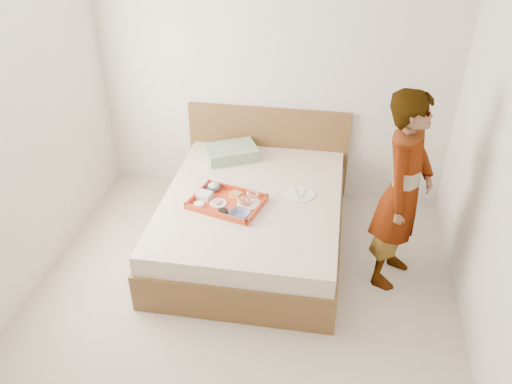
{
  "coord_description": "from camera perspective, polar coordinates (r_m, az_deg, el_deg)",
  "views": [
    {
      "loc": [
        0.63,
        -2.8,
        3.11
      ],
      "look_at": [
        0.02,
        0.9,
        0.65
      ],
      "focal_mm": 36.79,
      "sensor_mm": 36.0,
      "label": 1
    }
  ],
  "objects": [
    {
      "name": "navy_bowl_big",
      "position": [
        4.35,
        -1.8,
        -2.46
      ],
      "size": [
        0.21,
        0.21,
        0.04
      ],
      "primitive_type": "imported",
      "rotation": [
        0.0,
        0.0,
        -0.27
      ],
      "color": "#14194A",
      "rests_on": "tray"
    },
    {
      "name": "cheese_round",
      "position": [
        4.51,
        -6.22,
        -1.39
      ],
      "size": [
        0.11,
        0.11,
        0.03
      ],
      "primitive_type": "cylinder",
      "rotation": [
        0.0,
        0.0,
        -0.27
      ],
      "color": "white",
      "rests_on": "tray"
    },
    {
      "name": "pillow",
      "position": [
        5.21,
        -2.71,
        4.32
      ],
      "size": [
        0.59,
        0.53,
        0.12
      ],
      "primitive_type": "cube",
      "rotation": [
        0.0,
        0.0,
        0.48
      ],
      "color": "#86A286",
      "rests_on": "bed"
    },
    {
      "name": "bread_plate",
      "position": [
        4.63,
        -2.18,
        -0.31
      ],
      "size": [
        0.18,
        0.18,
        0.01
      ],
      "primitive_type": "cylinder",
      "rotation": [
        0.0,
        0.0,
        -0.27
      ],
      "color": "orange",
      "rests_on": "tray"
    },
    {
      "name": "plastic_tub",
      "position": [
        4.6,
        -5.65,
        -0.36
      ],
      "size": [
        0.15,
        0.13,
        0.05
      ],
      "primitive_type": "cube",
      "rotation": [
        0.0,
        0.0,
        -0.27
      ],
      "color": "silver",
      "rests_on": "tray"
    },
    {
      "name": "tray",
      "position": [
        4.53,
        -3.2,
        -1.05
      ],
      "size": [
        0.69,
        0.58,
        0.05
      ],
      "primitive_type": "cube",
      "rotation": [
        0.0,
        0.0,
        -0.27
      ],
      "color": "red",
      "rests_on": "bed"
    },
    {
      "name": "headboard",
      "position": [
        5.49,
        1.32,
        4.56
      ],
      "size": [
        1.65,
        0.06,
        0.95
      ],
      "primitive_type": "cube",
      "color": "brown",
      "rests_on": "ground"
    },
    {
      "name": "person",
      "position": [
        4.27,
        15.71,
        -0.0
      ],
      "size": [
        0.62,
        0.73,
        1.71
      ],
      "primitive_type": "imported",
      "rotation": [
        0.0,
        0.0,
        1.17
      ],
      "color": "beige",
      "rests_on": "ground"
    },
    {
      "name": "bed",
      "position": [
        4.79,
        -0.39,
        -3.15
      ],
      "size": [
        1.65,
        2.0,
        0.53
      ],
      "primitive_type": "cube",
      "color": "brown",
      "rests_on": "ground"
    },
    {
      "name": "wall_back",
      "position": [
        5.17,
        1.86,
        12.75
      ],
      "size": [
        3.5,
        0.01,
        2.6
      ],
      "primitive_type": "cube",
      "color": "silver",
      "rests_on": "ground"
    },
    {
      "name": "prawn_plate",
      "position": [
        4.52,
        -0.79,
        -1.22
      ],
      "size": [
        0.25,
        0.25,
        0.01
      ],
      "primitive_type": "cylinder",
      "rotation": [
        0.0,
        0.0,
        -0.27
      ],
      "color": "white",
      "rests_on": "tray"
    },
    {
      "name": "meat_plate",
      "position": [
        4.53,
        -4.13,
        -1.21
      ],
      "size": [
        0.18,
        0.18,
        0.01
      ],
      "primitive_type": "cylinder",
      "rotation": [
        0.0,
        0.0,
        -0.27
      ],
      "color": "white",
      "rests_on": "tray"
    },
    {
      "name": "salad_bowl",
      "position": [
        4.71,
        -4.62,
        0.47
      ],
      "size": [
        0.16,
        0.16,
        0.04
      ],
      "primitive_type": "imported",
      "rotation": [
        0.0,
        0.0,
        -0.27
      ],
      "color": "#14194A",
      "rests_on": "tray"
    },
    {
      "name": "dinner_plate",
      "position": [
        4.68,
        4.86,
        -0.21
      ],
      "size": [
        0.26,
        0.26,
        0.01
      ],
      "primitive_type": "cylinder",
      "rotation": [
        0.0,
        0.0,
        -0.0
      ],
      "color": "white",
      "rests_on": "bed"
    },
    {
      "name": "sauce_dish",
      "position": [
        4.4,
        -3.59,
        -2.2
      ],
      "size": [
        0.11,
        0.11,
        0.03
      ],
      "primitive_type": "cylinder",
      "rotation": [
        0.0,
        0.0,
        -0.27
      ],
      "color": "black",
      "rests_on": "tray"
    },
    {
      "name": "ground",
      "position": [
        4.23,
        -2.3,
        -14.08
      ],
      "size": [
        3.5,
        4.0,
        0.01
      ],
      "primitive_type": "cube",
      "color": "#BCAF9F",
      "rests_on": "ground"
    }
  ]
}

